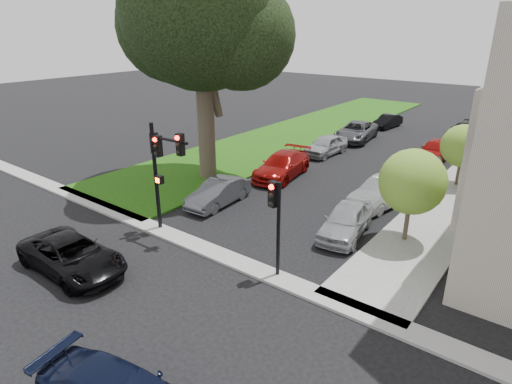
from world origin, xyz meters
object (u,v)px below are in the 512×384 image
Objects in this scene: eucalyptus at (200,9)px; car_parked_2 at (415,167)px; car_parked_3 at (436,150)px; car_parked_1 at (383,193)px; car_parked_8 at (356,131)px; small_tree_c at (489,124)px; car_parked_0 at (346,220)px; traffic_signal_main at (161,159)px; small_tree_b at (463,146)px; car_parked_7 at (326,145)px; traffic_signal_secondary at (276,212)px; car_cross_near at (72,255)px; car_parked_4 at (463,131)px; small_tree_a at (412,182)px; car_parked_9 at (388,121)px; car_parked_5 at (218,193)px; car_parked_6 at (282,165)px.

eucalyptus is 2.89× the size of car_parked_2.
car_parked_3 is (-0.06, 4.84, 0.06)m from car_parked_2.
car_parked_1 is 0.83× the size of car_parked_8.
small_tree_c is 0.87× the size of car_parked_0.
traffic_signal_main is 0.93× the size of car_parked_8.
car_parked_7 is at bearing 173.02° from small_tree_b.
eucalyptus is 3.75× the size of traffic_signal_secondary.
car_cross_near is 34.07m from car_parked_4.
small_tree_a is 0.96× the size of car_parked_4.
car_parked_5 is at bearing -84.19° from car_parked_9.
car_parked_0 is 0.86× the size of car_parked_2.
traffic_signal_secondary is (-3.12, -6.08, -0.14)m from small_tree_a.
small_tree_a is 22.83m from car_parked_4.
eucalyptus reaches higher than car_parked_4.
car_parked_8 is (-9.99, 16.02, -2.14)m from small_tree_a.
small_tree_a reaches higher than car_parked_9.
traffic_signal_secondary reaches higher than car_parked_3.
car_parked_8 is at bearing 76.75° from eucalyptus.
traffic_signal_main reaches higher than car_parked_5.
car_parked_2 is at bearing 105.90° from small_tree_a.
small_tree_c is at bearing -1.38° from car_parked_8.
small_tree_b is at bearing 31.30° from eucalyptus.
traffic_signal_secondary is at bearing -80.45° from car_parked_8.
small_tree_a is at bearing -43.35° from car_parked_1.
car_parked_5 is 0.78× the size of car_parked_6.
eucalyptus is 3.88× the size of car_parked_9.
car_parked_0 is at bearing 3.33° from car_parked_5.
car_parked_3 is at bearing -132.81° from small_tree_c.
car_parked_9 is (-0.03, 18.46, -0.16)m from car_parked_6.
car_parked_0 is at bearing 34.95° from traffic_signal_main.
car_parked_4 is 0.83× the size of car_parked_6.
traffic_signal_secondary reaches higher than small_tree_b.
car_cross_near is 0.93× the size of car_parked_6.
car_parked_9 is at bearing 91.73° from car_parked_7.
car_parked_6 is at bearing 134.82° from car_parked_0.
traffic_signal_main is 28.70m from car_parked_9.
car_parked_4 is at bearing 93.43° from car_parked_3.
car_parked_5 is (-0.23, 4.03, -2.95)m from traffic_signal_main.
car_parked_7 is at bearing 86.56° from car_parked_5.
small_tree_a reaches higher than car_parked_6.
car_parked_9 is (0.16, 33.29, -0.08)m from car_cross_near.
car_parked_3 is 0.81× the size of car_parked_8.
car_parked_9 is (-6.55, 28.59, -2.16)m from traffic_signal_secondary.
car_parked_1 is 1.10× the size of car_parked_5.
car_parked_1 is at bearing 86.21° from traffic_signal_secondary.
small_tree_c is 0.71× the size of car_parked_6.
small_tree_c is at bearing 50.00° from eucalyptus.
eucalyptus is 17.59m from small_tree_b.
car_parked_1 is 10.23m from car_parked_7.
car_parked_8 is 6.50m from car_parked_9.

